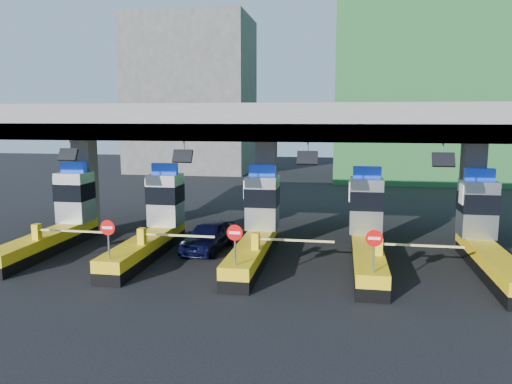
# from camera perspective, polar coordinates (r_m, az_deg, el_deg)

# --- Properties ---
(ground) EXTENTS (120.00, 120.00, 0.00)m
(ground) POSITION_cam_1_polar(r_m,az_deg,el_deg) (23.35, 0.02, -7.49)
(ground) COLOR black
(ground) RESTS_ON ground
(toll_canopy) EXTENTS (28.00, 12.09, 7.00)m
(toll_canopy) POSITION_cam_1_polar(r_m,az_deg,el_deg) (25.28, 1.14, 7.82)
(toll_canopy) COLOR slate
(toll_canopy) RESTS_ON ground
(toll_lane_far_left) EXTENTS (4.43, 8.00, 4.16)m
(toll_lane_far_left) POSITION_cam_1_polar(r_m,az_deg,el_deg) (26.79, -21.48, -2.93)
(toll_lane_far_left) COLOR black
(toll_lane_far_left) RESTS_ON ground
(toll_lane_left) EXTENTS (4.43, 8.00, 4.16)m
(toll_lane_left) POSITION_cam_1_polar(r_m,az_deg,el_deg) (24.59, -11.44, -3.49)
(toll_lane_left) COLOR black
(toll_lane_left) RESTS_ON ground
(toll_lane_center) EXTENTS (4.43, 8.00, 4.16)m
(toll_lane_center) POSITION_cam_1_polar(r_m,az_deg,el_deg) (23.27, 0.14, -4.00)
(toll_lane_center) COLOR black
(toll_lane_center) RESTS_ON ground
(toll_lane_right) EXTENTS (4.43, 8.00, 4.16)m
(toll_lane_right) POSITION_cam_1_polar(r_m,az_deg,el_deg) (22.99, 12.56, -4.36)
(toll_lane_right) COLOR black
(toll_lane_right) RESTS_ON ground
(toll_lane_far_right) EXTENTS (4.43, 8.00, 4.16)m
(toll_lane_far_right) POSITION_cam_1_polar(r_m,az_deg,el_deg) (23.78, 24.72, -4.52)
(toll_lane_far_right) COLOR black
(toll_lane_far_right) RESTS_ON ground
(bg_building_scaffold) EXTENTS (18.00, 12.00, 28.00)m
(bg_building_scaffold) POSITION_cam_1_polar(r_m,az_deg,el_deg) (55.25, 18.98, 15.93)
(bg_building_scaffold) COLOR #1E5926
(bg_building_scaffold) RESTS_ON ground
(bg_building_concrete) EXTENTS (14.00, 10.00, 18.00)m
(bg_building_concrete) POSITION_cam_1_polar(r_m,az_deg,el_deg) (60.84, -7.37, 10.86)
(bg_building_concrete) COLOR #4C4C49
(bg_building_concrete) RESTS_ON ground
(van) EXTENTS (2.23, 4.44, 1.45)m
(van) POSITION_cam_1_polar(r_m,az_deg,el_deg) (24.56, -5.37, -4.98)
(van) COLOR black
(van) RESTS_ON ground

